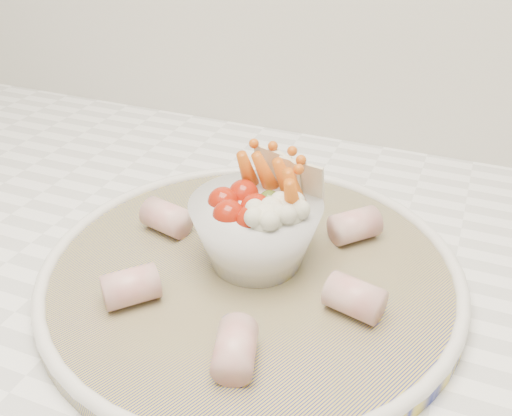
% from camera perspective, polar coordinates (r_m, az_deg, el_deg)
% --- Properties ---
extents(serving_platter, '(0.50, 0.50, 0.02)m').
position_cam_1_polar(serving_platter, '(0.52, -0.47, -6.32)').
color(serving_platter, navy).
rests_on(serving_platter, kitchen_counter).
extents(veggie_bowl, '(0.12, 0.12, 0.10)m').
position_cam_1_polar(veggie_bowl, '(0.50, 0.21, -1.68)').
color(veggie_bowl, silver).
rests_on(veggie_bowl, serving_platter).
extents(cured_meat_rolls, '(0.25, 0.27, 0.03)m').
position_cam_1_polar(cured_meat_rolls, '(0.50, -0.48, -4.60)').
color(cured_meat_rolls, '#BE5957').
rests_on(cured_meat_rolls, serving_platter).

